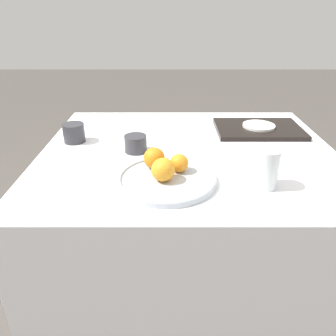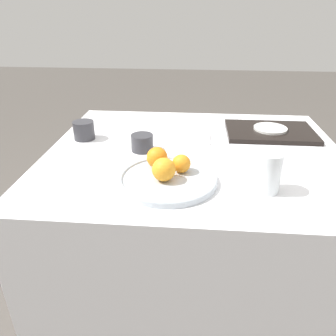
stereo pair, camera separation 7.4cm
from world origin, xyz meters
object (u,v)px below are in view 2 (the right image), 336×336
orange_1 (164,170)px  serving_tray (270,132)px  orange_2 (181,164)px  water_glass (268,172)px  fruit_platter (168,179)px  orange_0 (157,158)px  side_plate (270,128)px  cup_1 (142,143)px  napkin (195,139)px  cup_0 (84,130)px

orange_1 → serving_tray: size_ratio=0.20×
orange_2 → water_glass: water_glass is taller
serving_tray → orange_2: bearing=-131.0°
fruit_platter → water_glass: 0.31m
orange_0 → side_plate: orange_0 is taller
water_glass → cup_1: bearing=147.4°
orange_2 → water_glass: size_ratio=0.49×
serving_tray → cup_1: size_ratio=4.41×
serving_tray → orange_1: bearing=-131.0°
fruit_platter → napkin: fruit_platter is taller
fruit_platter → orange_1: 0.05m
orange_0 → serving_tray: bearing=41.3°
napkin → side_plate: bearing=16.6°
fruit_platter → orange_0: (-0.04, 0.07, 0.04)m
orange_0 → orange_1: 0.09m
orange_0 → side_plate: 0.60m
fruit_platter → orange_0: size_ratio=4.41×
serving_tray → orange_0: bearing=-138.7°
orange_1 → side_plate: size_ratio=0.52×
water_glass → cup_0: size_ratio=1.44×
fruit_platter → serving_tray: 0.62m
orange_0 → napkin: bearing=67.2°
side_plate → fruit_platter: bearing=-131.0°
serving_tray → cup_0: 0.80m
orange_1 → orange_2: bearing=49.4°
fruit_platter → side_plate: 0.62m
orange_2 → side_plate: 0.56m
water_glass → side_plate: 0.50m
orange_1 → side_plate: orange_1 is taller
fruit_platter → cup_1: 0.27m
cup_0 → napkin: cup_0 is taller
side_plate → cup_0: 0.79m
cup_0 → orange_1: bearing=-44.1°
cup_1 → napkin: (0.20, 0.13, -0.03)m
fruit_platter → orange_2: (0.04, 0.05, 0.03)m
orange_0 → napkin: orange_0 is taller
serving_tray → cup_1: cup_1 is taller
orange_0 → orange_2: (0.08, -0.03, -0.01)m
orange_1 → side_plate: (0.42, 0.48, -0.03)m
cup_1 → napkin: 0.24m
orange_1 → cup_0: size_ratio=0.85×
orange_0 → water_glass: bearing=-16.2°
orange_2 → fruit_platter: bearing=-131.3°
orange_1 → napkin: orange_1 is taller
fruit_platter → orange_2: 0.07m
fruit_platter → water_glass: bearing=-5.1°
orange_2 → napkin: size_ratio=0.47×
orange_1 → fruit_platter: bearing=51.6°
fruit_platter → napkin: size_ratio=2.46×
fruit_platter → serving_tray: bearing=49.0°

